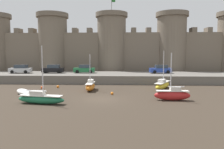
# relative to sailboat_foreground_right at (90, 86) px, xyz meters

# --- Properties ---
(ground_plane) EXTENTS (160.00, 160.00, 0.00)m
(ground_plane) POSITION_rel_sailboat_foreground_right_xyz_m (2.13, -6.17, -0.65)
(ground_plane) COLOR #382D23
(quay_road) EXTENTS (67.38, 10.00, 1.48)m
(quay_road) POSITION_rel_sailboat_foreground_right_xyz_m (2.13, 10.74, 0.10)
(quay_road) COLOR #666059
(quay_road) RESTS_ON ground
(castle) EXTENTS (62.75, 7.38, 17.62)m
(castle) POSITION_rel_sailboat_foreground_right_xyz_m (2.13, 20.48, 6.02)
(castle) COLOR #706354
(castle) RESTS_ON ground
(sailboat_foreground_right) EXTENTS (1.20, 4.18, 5.21)m
(sailboat_foreground_right) POSITION_rel_sailboat_foreground_right_xyz_m (0.00, 0.00, 0.00)
(sailboat_foreground_right) COLOR orange
(sailboat_foreground_right) RESTS_ON ground
(sailboat_near_channel_right) EXTENTS (3.67, 5.51, 5.71)m
(sailboat_near_channel_right) POSITION_rel_sailboat_foreground_right_xyz_m (10.64, 1.85, -0.04)
(sailboat_near_channel_right) COLOR yellow
(sailboat_near_channel_right) RESTS_ON ground
(sailboat_midflat_centre) EXTENTS (4.06, 1.08, 5.37)m
(sailboat_midflat_centre) POSITION_rel_sailboat_foreground_right_xyz_m (10.23, -6.28, 0.01)
(sailboat_midflat_centre) COLOR red
(sailboat_midflat_centre) RESTS_ON ground
(rowboat_near_channel_left) EXTENTS (3.37, 3.63, 0.73)m
(rowboat_near_channel_left) POSITION_rel_sailboat_foreground_right_xyz_m (-8.17, -3.69, -0.27)
(rowboat_near_channel_left) COLOR silver
(rowboat_near_channel_left) RESTS_ON ground
(sailboat_foreground_centre) EXTENTS (5.34, 1.97, 6.10)m
(sailboat_foreground_centre) POSITION_rel_sailboat_foreground_right_xyz_m (-4.04, -8.59, -0.09)
(sailboat_foreground_centre) COLOR #1E6B47
(sailboat_foreground_centre) RESTS_ON ground
(mooring_buoy_near_channel) EXTENTS (0.43, 0.43, 0.43)m
(mooring_buoy_near_channel) POSITION_rel_sailboat_foreground_right_xyz_m (-7.44, 1.03, -0.43)
(mooring_buoy_near_channel) COLOR #E04C1E
(mooring_buoy_near_channel) RESTS_ON ground
(mooring_buoy_near_shore) EXTENTS (0.38, 0.38, 0.38)m
(mooring_buoy_near_shore) POSITION_rel_sailboat_foreground_right_xyz_m (3.26, -3.23, -0.46)
(mooring_buoy_near_shore) COLOR orange
(mooring_buoy_near_shore) RESTS_ON ground
(mooring_buoy_mid_mud) EXTENTS (0.39, 0.39, 0.39)m
(mooring_buoy_mid_mud) POSITION_rel_sailboat_foreground_right_xyz_m (-5.35, 2.04, -0.45)
(mooring_buoy_mid_mud) COLOR orange
(mooring_buoy_mid_mud) RESTS_ON ground
(car_quay_west) EXTENTS (4.20, 2.08, 1.62)m
(car_quay_west) POSITION_rel_sailboat_foreground_right_xyz_m (-2.80, 11.61, 1.61)
(car_quay_west) COLOR #1E6638
(car_quay_west) RESTS_ON quay_road
(car_quay_centre_west) EXTENTS (4.20, 2.08, 1.62)m
(car_quay_centre_west) POSITION_rel_sailboat_foreground_right_xyz_m (12.05, 11.65, 1.61)
(car_quay_centre_west) COLOR #263F99
(car_quay_centre_west) RESTS_ON quay_road
(car_quay_east) EXTENTS (4.20, 2.08, 1.62)m
(car_quay_east) POSITION_rel_sailboat_foreground_right_xyz_m (-8.89, 11.18, 1.61)
(car_quay_east) COLOR black
(car_quay_east) RESTS_ON quay_road
(car_quay_centre_east) EXTENTS (4.20, 2.08, 1.62)m
(car_quay_centre_east) POSITION_rel_sailboat_foreground_right_xyz_m (-15.12, 10.57, 1.61)
(car_quay_centre_east) COLOR #B2B5B7
(car_quay_centre_east) RESTS_ON quay_road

